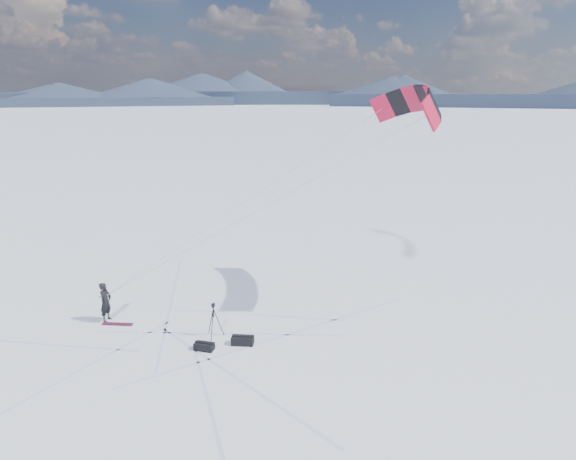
# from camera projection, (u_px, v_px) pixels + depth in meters

# --- Properties ---
(ground) EXTENTS (1800.00, 1800.00, 0.00)m
(ground) POSITION_uv_depth(u_px,v_px,m) (160.00, 345.00, 19.35)
(ground) COLOR white
(horizon_hills) EXTENTS (704.47, 706.88, 9.96)m
(horizon_hills) POSITION_uv_depth(u_px,v_px,m) (151.00, 243.00, 18.13)
(horizon_hills) COLOR #1C2239
(horizon_hills) RESTS_ON ground
(snow_tracks) EXTENTS (17.62, 14.39, 0.01)m
(snow_tracks) POSITION_uv_depth(u_px,v_px,m) (144.00, 353.00, 18.76)
(snow_tracks) COLOR #B0BBDF
(snow_tracks) RESTS_ON ground
(snowkiter) EXTENTS (0.52, 0.71, 1.80)m
(snowkiter) POSITION_uv_depth(u_px,v_px,m) (108.00, 321.00, 21.40)
(snowkiter) COLOR black
(snowkiter) RESTS_ON ground
(snowboard) EXTENTS (1.36, 0.26, 0.04)m
(snowboard) POSITION_uv_depth(u_px,v_px,m) (117.00, 324.00, 21.04)
(snowboard) COLOR maroon
(snowboard) RESTS_ON ground
(tripod) EXTENTS (0.72, 0.68, 1.49)m
(tripod) POSITION_uv_depth(u_px,v_px,m) (214.00, 315.00, 19.76)
(tripod) COLOR black
(tripod) RESTS_ON ground
(gear_bag_a) EXTENTS (0.90, 0.44, 0.40)m
(gear_bag_a) POSITION_uv_depth(u_px,v_px,m) (243.00, 340.00, 19.37)
(gear_bag_a) COLOR black
(gear_bag_a) RESTS_ON ground
(gear_bag_b) EXTENTS (0.83, 0.51, 0.35)m
(gear_bag_b) POSITION_uv_depth(u_px,v_px,m) (204.00, 346.00, 18.96)
(gear_bag_b) COLOR black
(gear_bag_b) RESTS_ON ground
(power_kite) EXTENTS (14.61, 6.46, 8.95)m
(power_kite) POSITION_uv_depth(u_px,v_px,m) (412.00, 105.00, 21.32)
(power_kite) COLOR #B61131
(power_kite) RESTS_ON ground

